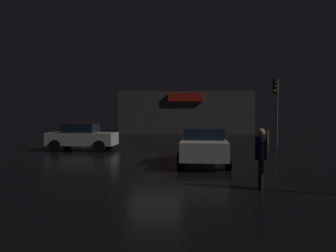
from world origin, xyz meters
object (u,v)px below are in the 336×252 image
at_px(traffic_signal_main, 276,97).
at_px(car_far, 82,137).
at_px(store_building, 186,113).
at_px(pedestrian, 261,154).
at_px(car_near, 204,145).

height_order(traffic_signal_main, car_far, traffic_signal_main).
distance_m(store_building, traffic_signal_main, 19.06).
relative_size(traffic_signal_main, car_far, 1.11).
height_order(car_far, pedestrian, pedestrian).
bearing_deg(store_building, pedestrian, -85.66).
distance_m(store_building, car_near, 26.42).
xyz_separation_m(store_building, car_near, (0.97, -26.35, -1.53)).
bearing_deg(car_near, car_far, 143.40).
bearing_deg(pedestrian, traffic_signal_main, 74.35).
height_order(traffic_signal_main, pedestrian, traffic_signal_main).
bearing_deg(store_building, car_far, -105.72).
relative_size(store_building, pedestrian, 8.53).
bearing_deg(store_building, car_near, -87.90).
bearing_deg(store_building, traffic_signal_main, -71.40).
bearing_deg(traffic_signal_main, car_near, -121.55).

